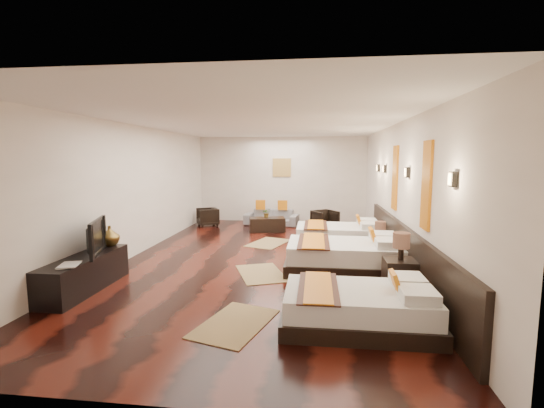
# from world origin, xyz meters

# --- Properties ---
(floor) EXTENTS (5.50, 9.50, 0.01)m
(floor) POSITION_xyz_m (0.00, 0.00, 0.00)
(floor) COLOR black
(floor) RESTS_ON ground
(ceiling) EXTENTS (5.50, 9.50, 0.01)m
(ceiling) POSITION_xyz_m (0.00, 0.00, 2.80)
(ceiling) COLOR white
(ceiling) RESTS_ON floor
(back_wall) EXTENTS (5.50, 0.01, 2.80)m
(back_wall) POSITION_xyz_m (0.00, 4.75, 1.40)
(back_wall) COLOR silver
(back_wall) RESTS_ON floor
(left_wall) EXTENTS (0.01, 9.50, 2.80)m
(left_wall) POSITION_xyz_m (-2.75, 0.00, 1.40)
(left_wall) COLOR silver
(left_wall) RESTS_ON floor
(right_wall) EXTENTS (0.01, 9.50, 2.80)m
(right_wall) POSITION_xyz_m (2.75, 0.00, 1.40)
(right_wall) COLOR silver
(right_wall) RESTS_ON floor
(headboard_panel) EXTENTS (0.08, 6.60, 0.90)m
(headboard_panel) POSITION_xyz_m (2.71, -0.80, 0.45)
(headboard_panel) COLOR black
(headboard_panel) RESTS_ON floor
(bed_near) EXTENTS (1.89, 1.19, 0.72)m
(bed_near) POSITION_xyz_m (1.69, -2.98, 0.25)
(bed_near) COLOR black
(bed_near) RESTS_ON floor
(bed_mid) EXTENTS (2.17, 1.37, 0.83)m
(bed_mid) POSITION_xyz_m (1.70, -0.65, 0.28)
(bed_mid) COLOR black
(bed_mid) RESTS_ON floor
(bed_far) EXTENTS (2.03, 1.28, 0.78)m
(bed_far) POSITION_xyz_m (1.70, 1.29, 0.27)
(bed_far) COLOR black
(bed_far) RESTS_ON floor
(nightstand_a) EXTENTS (0.49, 0.49, 0.96)m
(nightstand_a) POSITION_xyz_m (2.44, -1.74, 0.34)
(nightstand_a) COLOR black
(nightstand_a) RESTS_ON floor
(nightstand_b) EXTENTS (0.41, 0.41, 0.82)m
(nightstand_b) POSITION_xyz_m (2.44, 0.14, 0.29)
(nightstand_b) COLOR black
(nightstand_b) RESTS_ON floor
(jute_mat_near) EXTENTS (1.06, 1.36, 0.01)m
(jute_mat_near) POSITION_xyz_m (0.13, -3.11, 0.01)
(jute_mat_near) COLOR olive
(jute_mat_near) RESTS_ON floor
(jute_mat_mid) EXTENTS (1.14, 1.39, 0.01)m
(jute_mat_mid) POSITION_xyz_m (0.16, -1.02, 0.01)
(jute_mat_mid) COLOR olive
(jute_mat_mid) RESTS_ON floor
(jute_mat_far) EXTENTS (1.11, 1.38, 0.01)m
(jute_mat_far) POSITION_xyz_m (-0.03, 1.45, 0.01)
(jute_mat_far) COLOR olive
(jute_mat_far) RESTS_ON floor
(tv_console) EXTENTS (0.50, 1.80, 0.55)m
(tv_console) POSITION_xyz_m (-2.50, -2.19, 0.28)
(tv_console) COLOR black
(tv_console) RESTS_ON floor
(tv) EXTENTS (0.45, 0.98, 0.57)m
(tv) POSITION_xyz_m (-2.45, -2.05, 0.84)
(tv) COLOR black
(tv) RESTS_ON tv_console
(book) EXTENTS (0.35, 0.40, 0.03)m
(book) POSITION_xyz_m (-2.50, -2.76, 0.57)
(book) COLOR black
(book) RESTS_ON tv_console
(figurine) EXTENTS (0.42, 0.42, 0.35)m
(figurine) POSITION_xyz_m (-2.50, -1.43, 0.73)
(figurine) COLOR brown
(figurine) RESTS_ON tv_console
(sofa) EXTENTS (1.75, 0.88, 0.49)m
(sofa) POSITION_xyz_m (-0.25, 4.00, 0.24)
(sofa) COLOR slate
(sofa) RESTS_ON floor
(armchair_left) EXTENTS (0.83, 0.82, 0.56)m
(armchair_left) POSITION_xyz_m (-2.22, 3.63, 0.28)
(armchair_left) COLOR black
(armchair_left) RESTS_ON floor
(armchair_right) EXTENTS (0.88, 0.89, 0.59)m
(armchair_right) POSITION_xyz_m (1.41, 3.35, 0.29)
(armchair_right) COLOR black
(armchair_right) RESTS_ON floor
(coffee_table) EXTENTS (1.09, 0.72, 0.40)m
(coffee_table) POSITION_xyz_m (-0.25, 2.95, 0.20)
(coffee_table) COLOR black
(coffee_table) RESTS_ON floor
(table_plant) EXTENTS (0.28, 0.25, 0.26)m
(table_plant) POSITION_xyz_m (-0.28, 3.01, 0.53)
(table_plant) COLOR #2F6020
(table_plant) RESTS_ON coffee_table
(orange_panel_a) EXTENTS (0.04, 0.40, 1.30)m
(orange_panel_a) POSITION_xyz_m (2.73, -1.90, 1.70)
(orange_panel_a) COLOR #D86014
(orange_panel_a) RESTS_ON right_wall
(orange_panel_b) EXTENTS (0.04, 0.40, 1.30)m
(orange_panel_b) POSITION_xyz_m (2.73, 0.30, 1.70)
(orange_panel_b) COLOR #D86014
(orange_panel_b) RESTS_ON right_wall
(sconce_near) EXTENTS (0.07, 0.12, 0.18)m
(sconce_near) POSITION_xyz_m (2.70, -3.00, 1.85)
(sconce_near) COLOR black
(sconce_near) RESTS_ON right_wall
(sconce_mid) EXTENTS (0.07, 0.12, 0.18)m
(sconce_mid) POSITION_xyz_m (2.70, -0.80, 1.85)
(sconce_mid) COLOR black
(sconce_mid) RESTS_ON right_wall
(sconce_far) EXTENTS (0.07, 0.12, 0.18)m
(sconce_far) POSITION_xyz_m (2.70, 1.40, 1.85)
(sconce_far) COLOR black
(sconce_far) RESTS_ON right_wall
(sconce_lounge) EXTENTS (0.07, 0.12, 0.18)m
(sconce_lounge) POSITION_xyz_m (2.70, 2.30, 1.85)
(sconce_lounge) COLOR black
(sconce_lounge) RESTS_ON right_wall
(gold_artwork) EXTENTS (0.60, 0.04, 0.60)m
(gold_artwork) POSITION_xyz_m (0.00, 4.73, 1.80)
(gold_artwork) COLOR #AD873F
(gold_artwork) RESTS_ON back_wall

